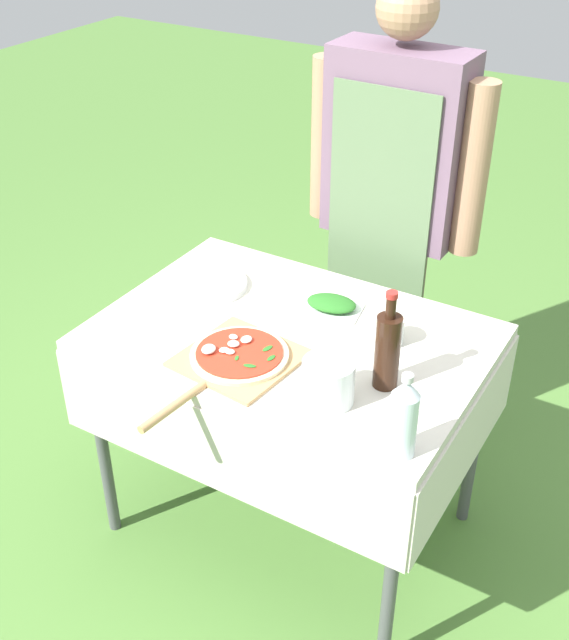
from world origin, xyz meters
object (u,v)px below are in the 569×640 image
(plate_stack, at_px, (207,284))
(sauce_jar, at_px, (389,332))
(oil_bottle, at_px, (387,349))
(herb_container, at_px, (332,304))
(person_cook, at_px, (393,192))
(pizza_on_peel, at_px, (236,358))
(prep_table, at_px, (291,357))
(mixing_tub, at_px, (328,382))
(water_bottle, at_px, (404,417))

(plate_stack, xyz_separation_m, sauce_jar, (0.66, 0.01, 0.03))
(oil_bottle, distance_m, herb_container, 0.42)
(oil_bottle, xyz_separation_m, sauce_jar, (-0.08, 0.20, -0.08))
(person_cook, relative_size, pizza_on_peel, 3.07)
(person_cook, xyz_separation_m, sauce_jar, (0.26, -0.56, -0.18))
(herb_container, bearing_deg, sauce_jar, -17.59)
(prep_table, height_order, mixing_tub, mixing_tub)
(prep_table, distance_m, plate_stack, 0.41)
(prep_table, height_order, sauce_jar, sauce_jar)
(mixing_tub, bearing_deg, sauce_jar, 85.92)
(herb_container, distance_m, sauce_jar, 0.24)
(prep_table, relative_size, mixing_tub, 8.26)
(mixing_tub, bearing_deg, pizza_on_peel, 176.65)
(pizza_on_peel, distance_m, oil_bottle, 0.45)
(water_bottle, bearing_deg, sauce_jar, 118.16)
(pizza_on_peel, height_order, water_bottle, water_bottle)
(prep_table, distance_m, mixing_tub, 0.37)
(prep_table, height_order, pizza_on_peel, pizza_on_peel)
(herb_container, height_order, sauce_jar, sauce_jar)
(pizza_on_peel, bearing_deg, herb_container, 81.44)
(pizza_on_peel, xyz_separation_m, plate_stack, (-0.32, 0.31, -0.00))
(herb_container, distance_m, plate_stack, 0.43)
(person_cook, relative_size, oil_bottle, 5.84)
(water_bottle, relative_size, sauce_jar, 2.67)
(oil_bottle, xyz_separation_m, plate_stack, (-0.74, 0.19, -0.11))
(pizza_on_peel, xyz_separation_m, mixing_tub, (0.31, -0.02, 0.05))
(water_bottle, bearing_deg, plate_stack, 154.72)
(prep_table, distance_m, herb_container, 0.22)
(prep_table, xyz_separation_m, sauce_jar, (0.28, 0.11, 0.13))
(sauce_jar, bearing_deg, herb_container, 162.41)
(prep_table, bearing_deg, oil_bottle, -14.01)
(person_cook, height_order, pizza_on_peel, person_cook)
(pizza_on_peel, distance_m, water_bottle, 0.58)
(herb_container, relative_size, plate_stack, 0.77)
(pizza_on_peel, distance_m, sauce_jar, 0.46)
(pizza_on_peel, relative_size, mixing_tub, 3.98)
(pizza_on_peel, distance_m, herb_container, 0.41)
(prep_table, distance_m, pizza_on_peel, 0.24)
(plate_stack, height_order, sauce_jar, sauce_jar)
(pizza_on_peel, relative_size, sauce_jar, 6.35)
(oil_bottle, height_order, mixing_tub, oil_bottle)
(pizza_on_peel, height_order, sauce_jar, sauce_jar)
(person_cook, distance_m, mixing_tub, 0.94)
(oil_bottle, bearing_deg, pizza_on_peel, -163.39)
(person_cook, distance_m, herb_container, 0.53)
(water_bottle, xyz_separation_m, sauce_jar, (-0.23, 0.43, -0.08))
(pizza_on_peel, relative_size, water_bottle, 2.37)
(mixing_tub, bearing_deg, herb_container, 116.81)
(water_bottle, distance_m, plate_stack, 0.99)
(pizza_on_peel, relative_size, oil_bottle, 1.91)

